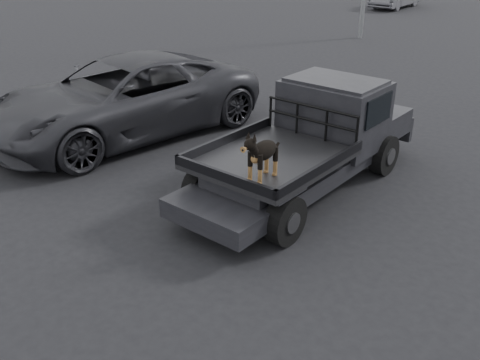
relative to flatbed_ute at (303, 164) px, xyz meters
The scene contains 6 objects.
ground 2.04m from the flatbed_ute, 106.72° to the right, with size 120.00×120.00×0.00m, color black.
flatbed_ute is the anchor object (origin of this frame).
ute_cab 1.31m from the flatbed_ute, 90.00° to the left, with size 1.72×1.30×0.88m, color black, non-canonical shape.
headache_rack 0.76m from the flatbed_ute, 90.00° to the left, with size 1.80×0.08×0.55m, color black, non-canonical shape.
dog 1.91m from the flatbed_ute, 77.31° to the right, with size 0.32×0.60×0.74m, color black, non-canonical shape.
parked_suv 4.59m from the flatbed_ute, behind, with size 2.83×6.14×1.71m, color #2B2B30.
Camera 1 is at (5.21, -5.45, 4.27)m, focal length 40.00 mm.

